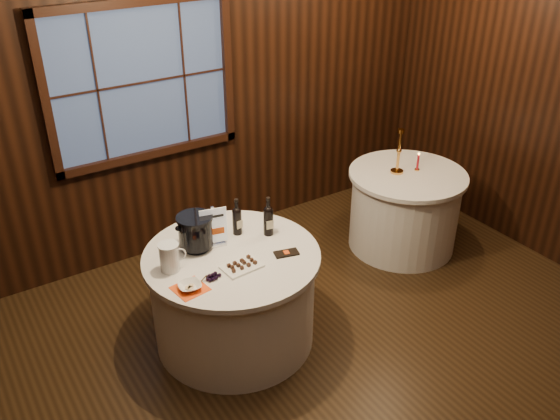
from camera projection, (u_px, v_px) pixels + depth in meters
back_wall at (143, 94)px, 4.94m from camera, size 6.00×0.10×3.00m
main_table at (234, 297)px, 4.42m from camera, size 1.28×1.28×0.77m
side_table at (404, 209)px, 5.59m from camera, size 1.08×1.08×0.77m
sign_stand at (214, 232)px, 4.28m from camera, size 0.19×0.13×0.32m
port_bottle_left at (237, 219)px, 4.42m from camera, size 0.07×0.07×0.29m
port_bottle_right at (268, 219)px, 4.41m from camera, size 0.07×0.08×0.31m
ice_bucket at (195, 232)px, 4.23m from camera, size 0.26×0.26×0.27m
chocolate_plate at (242, 266)px, 4.08m from camera, size 0.28×0.20×0.04m
chocolate_box at (286, 253)px, 4.23m from camera, size 0.19×0.13×0.01m
grape_bunch at (213, 276)px, 3.96m from camera, size 0.17×0.06×0.04m
glass_pitcher at (170, 257)px, 4.01m from camera, size 0.19×0.14×0.21m
orange_napkin at (190, 289)px, 3.87m from camera, size 0.23×0.23×0.00m
cracker_bowl at (190, 286)px, 3.86m from camera, size 0.17×0.17×0.04m
brass_candlestick at (398, 157)px, 5.34m from camera, size 0.12×0.12×0.42m
red_candle at (418, 163)px, 5.42m from camera, size 0.05×0.05×0.17m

